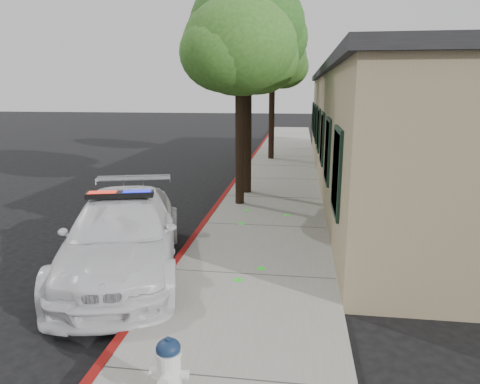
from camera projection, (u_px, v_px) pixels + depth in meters
name	position (u px, v px, depth m)	size (l,w,h in m)	color
ground	(167.00, 276.00, 8.28)	(120.00, 120.00, 0.00)	black
sidewalk	(263.00, 228.00, 10.95)	(3.20, 60.00, 0.15)	gray
red_curb	(204.00, 225.00, 11.15)	(0.14, 60.00, 0.16)	maroon
clapboard_building	(419.00, 129.00, 15.59)	(7.30, 20.89, 4.24)	#8A775A
police_car	(123.00, 235.00, 8.37)	(3.39, 5.52, 1.61)	silver
fire_hydrant	(169.00, 369.00, 4.68)	(0.43, 0.37, 0.76)	silver
street_tree_near	(240.00, 51.00, 12.08)	(3.26, 3.22, 5.88)	black
street_tree_mid	(248.00, 31.00, 13.40)	(3.69, 3.57, 6.77)	black
street_tree_far	(273.00, 62.00, 20.58)	(3.36, 3.31, 6.15)	black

